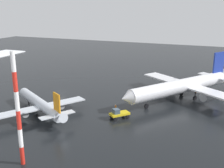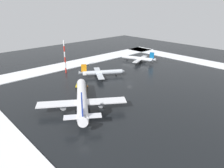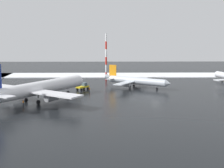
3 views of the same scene
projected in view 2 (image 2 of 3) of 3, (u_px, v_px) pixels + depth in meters
name	position (u px, v px, depth m)	size (l,w,h in m)	color
ground_plane	(130.00, 83.00, 113.86)	(240.00, 240.00, 0.00)	black
snow_bank_far	(76.00, 63.00, 148.06)	(152.00, 16.00, 0.36)	white
snow_bank_left	(193.00, 60.00, 156.41)	(14.00, 116.00, 0.36)	white
airplane_distant_tail	(82.00, 99.00, 85.16)	(30.60, 35.57, 12.14)	white
airplane_parked_starboard	(101.00, 72.00, 121.55)	(23.38, 20.05, 7.79)	silver
airplane_foreground_jet	(138.00, 58.00, 151.41)	(21.47, 25.41, 7.81)	silver
pushback_tug	(78.00, 85.00, 107.03)	(4.68, 4.92, 2.50)	gold
ground_crew_beside_wing	(84.00, 113.00, 80.71)	(0.36, 0.36, 1.71)	black
ground_crew_near_tug	(88.00, 87.00, 105.75)	(0.36, 0.36, 1.71)	black
antenna_mast	(65.00, 57.00, 125.85)	(0.70, 0.70, 19.20)	red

